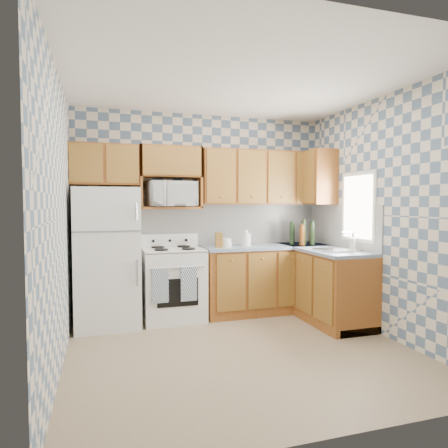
{
  "coord_description": "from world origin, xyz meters",
  "views": [
    {
      "loc": [
        -1.34,
        -3.75,
        1.5
      ],
      "look_at": [
        0.05,
        0.75,
        1.25
      ],
      "focal_mm": 32.0,
      "sensor_mm": 36.0,
      "label": 1
    }
  ],
  "objects_px": {
    "refrigerator": "(107,257)",
    "stove_body": "(173,285)",
    "electric_kettle": "(246,240)",
    "microwave": "(171,194)"
  },
  "relations": [
    {
      "from": "stove_body",
      "to": "microwave",
      "type": "height_order",
      "value": "microwave"
    },
    {
      "from": "electric_kettle",
      "to": "microwave",
      "type": "bearing_deg",
      "value": 173.58
    },
    {
      "from": "microwave",
      "to": "electric_kettle",
      "type": "relative_size",
      "value": 3.56
    },
    {
      "from": "refrigerator",
      "to": "stove_body",
      "type": "height_order",
      "value": "refrigerator"
    },
    {
      "from": "stove_body",
      "to": "microwave",
      "type": "xyz_separation_m",
      "value": [
        0.0,
        0.14,
        1.16
      ]
    },
    {
      "from": "refrigerator",
      "to": "electric_kettle",
      "type": "bearing_deg",
      "value": 1.59
    },
    {
      "from": "electric_kettle",
      "to": "refrigerator",
      "type": "bearing_deg",
      "value": -178.41
    },
    {
      "from": "refrigerator",
      "to": "electric_kettle",
      "type": "xyz_separation_m",
      "value": [
        1.81,
        0.05,
        0.16
      ]
    },
    {
      "from": "refrigerator",
      "to": "electric_kettle",
      "type": "distance_m",
      "value": 1.81
    },
    {
      "from": "refrigerator",
      "to": "stove_body",
      "type": "distance_m",
      "value": 0.89
    }
  ]
}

